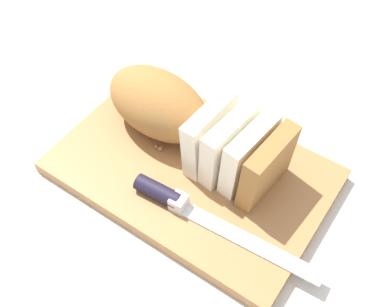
% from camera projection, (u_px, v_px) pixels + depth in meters
% --- Properties ---
extents(ground_plane, '(3.00, 3.00, 0.00)m').
position_uv_depth(ground_plane, '(192.00, 175.00, 0.69)').
color(ground_plane, beige).
extents(cutting_board, '(0.38, 0.25, 0.02)m').
position_uv_depth(cutting_board, '(192.00, 171.00, 0.69)').
color(cutting_board, '#9E6B3D').
rests_on(cutting_board, ground_plane).
extents(bread_loaf, '(0.29, 0.12, 0.09)m').
position_uv_depth(bread_loaf, '(185.00, 119.00, 0.67)').
color(bread_loaf, '#996633').
rests_on(bread_loaf, cutting_board).
extents(bread_knife, '(0.27, 0.03, 0.02)m').
position_uv_depth(bread_knife, '(180.00, 204.00, 0.63)').
color(bread_knife, silver).
rests_on(bread_knife, cutting_board).
extents(crumb_near_knife, '(0.01, 0.01, 0.01)m').
position_uv_depth(crumb_near_knife, '(230.00, 193.00, 0.65)').
color(crumb_near_knife, '#A8753D').
rests_on(crumb_near_knife, cutting_board).
extents(crumb_near_loaf, '(0.01, 0.01, 0.01)m').
position_uv_depth(crumb_near_loaf, '(161.00, 148.00, 0.69)').
color(crumb_near_loaf, '#A8753D').
rests_on(crumb_near_loaf, cutting_board).
extents(crumb_stray_left, '(0.01, 0.01, 0.01)m').
position_uv_depth(crumb_stray_left, '(157.00, 146.00, 0.70)').
color(crumb_stray_left, '#A8753D').
rests_on(crumb_stray_left, cutting_board).
extents(crumb_stray_right, '(0.00, 0.00, 0.00)m').
position_uv_depth(crumb_stray_right, '(208.00, 157.00, 0.69)').
color(crumb_stray_right, '#A8753D').
rests_on(crumb_stray_right, cutting_board).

